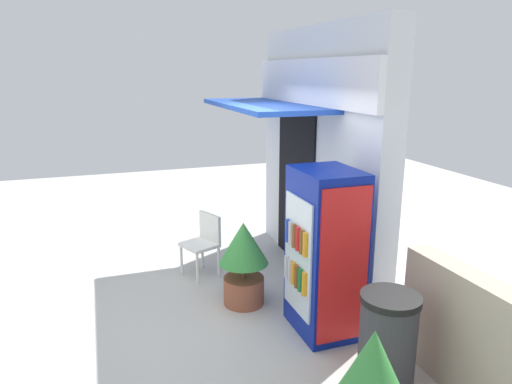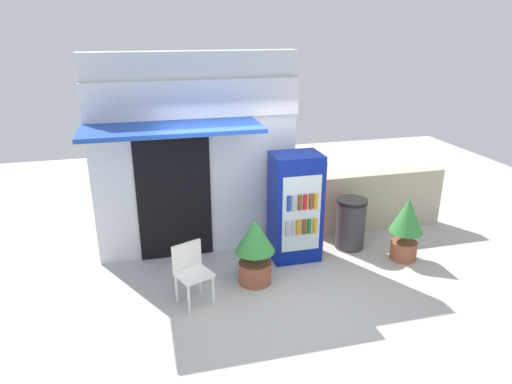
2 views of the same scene
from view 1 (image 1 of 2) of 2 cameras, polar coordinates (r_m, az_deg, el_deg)
The scene contains 6 objects.
ground at distance 5.58m, azimuth -5.17°, elevation -14.07°, with size 16.00×16.00×0.00m, color beige.
storefront_building at distance 6.19m, azimuth 7.28°, elevation 5.11°, with size 3.21×1.29×3.21m.
drink_cooler at distance 4.86m, azimuth 8.34°, elevation -7.34°, with size 0.78×0.64×1.73m.
plastic_chair at distance 6.27m, azimuth -6.37°, elevation -5.81°, with size 0.54×0.53×0.83m.
potted_plant_near_shop at distance 5.45m, azimuth -1.53°, elevation -8.04°, with size 0.58×0.58×1.00m.
trash_bin at distance 4.33m, azimuth 15.74°, elevation -17.12°, with size 0.51×0.51×0.86m.
Camera 1 is at (4.76, -1.14, 2.67)m, focal length 32.79 mm.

